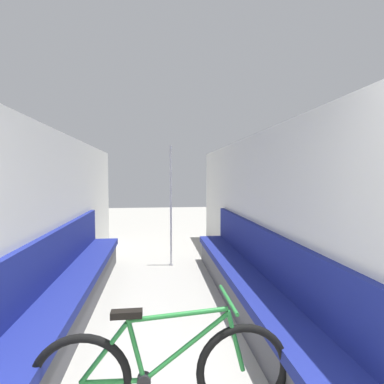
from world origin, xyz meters
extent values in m
cube|color=silver|center=(-1.31, 2.87, 1.10)|extent=(0.10, 8.93, 2.20)
cube|color=silver|center=(1.31, 2.87, 1.10)|extent=(0.10, 8.93, 2.20)
cube|color=#4C4C51|center=(-1.02, 3.05, 0.18)|extent=(0.41, 4.40, 0.36)
cube|color=navy|center=(-1.02, 3.05, 0.41)|extent=(0.48, 4.40, 0.10)
cube|color=navy|center=(-1.23, 3.05, 0.73)|extent=(0.07, 4.40, 0.54)
cube|color=#4C4C51|center=(1.02, 3.05, 0.18)|extent=(0.41, 4.40, 0.36)
cube|color=navy|center=(1.02, 3.05, 0.41)|extent=(0.48, 4.40, 0.10)
cube|color=navy|center=(1.23, 3.05, 0.73)|extent=(0.07, 4.40, 0.54)
torus|color=black|center=(-0.54, 1.44, 0.32)|extent=(0.64, 0.06, 0.64)
torus|color=black|center=(0.52, 1.44, 0.32)|extent=(0.64, 0.06, 0.64)
cylinder|color=#237533|center=(-0.34, 1.44, 0.31)|extent=(0.40, 0.03, 0.05)
cylinder|color=#237533|center=(-0.40, 1.44, 0.51)|extent=(0.32, 0.03, 0.39)
cylinder|color=#237533|center=(-0.20, 1.44, 0.53)|extent=(0.14, 0.03, 0.46)
cylinder|color=#237533|center=(0.13, 1.44, 0.51)|extent=(0.58, 0.03, 0.44)
cylinder|color=#237533|center=(0.08, 1.44, 0.73)|extent=(0.67, 0.03, 0.08)
cylinder|color=#237533|center=(0.47, 1.44, 0.53)|extent=(0.14, 0.03, 0.42)
cylinder|color=black|center=(-0.14, 1.44, 0.31)|extent=(0.09, 0.06, 0.09)
cube|color=black|center=(-0.25, 1.44, 0.76)|extent=(0.20, 0.07, 0.04)
cylinder|color=#237533|center=(0.41, 1.44, 0.82)|extent=(0.02, 0.46, 0.02)
cylinder|color=gray|center=(0.21, 4.96, 0.01)|extent=(0.08, 0.08, 0.01)
cylinder|color=silver|center=(0.21, 4.96, 1.09)|extent=(0.04, 0.04, 2.18)
camera|label=1|loc=(-0.06, -0.46, 1.64)|focal=28.00mm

